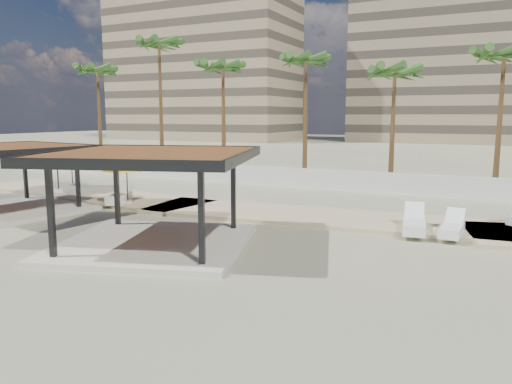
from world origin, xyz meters
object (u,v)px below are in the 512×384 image
(umbrella_a, at_px, (71,152))
(lounger_a, at_px, (119,197))
(pavilion_west, at_px, (6,173))
(lounger_c, at_px, (452,229))
(pavilion_central, at_px, (152,190))
(lounger_b, at_px, (414,225))

(umbrella_a, relative_size, lounger_a, 1.10)
(pavilion_west, xyz_separation_m, lounger_c, (19.18, 3.87, -1.50))
(lounger_c, bearing_deg, pavilion_central, 123.79)
(pavilion_west, bearing_deg, lounger_b, 20.95)
(pavilion_central, bearing_deg, lounger_b, 18.44)
(lounger_a, height_order, lounger_b, lounger_b)
(pavilion_west, distance_m, lounger_c, 19.63)
(pavilion_central, distance_m, lounger_a, 8.88)
(lounger_c, bearing_deg, lounger_b, 91.86)
(pavilion_west, height_order, lounger_a, pavilion_west)
(umbrella_a, relative_size, lounger_b, 1.10)
(pavilion_central, xyz_separation_m, lounger_a, (-6.59, 5.73, -1.59))
(umbrella_a, bearing_deg, lounger_b, -8.94)
(pavilion_central, bearing_deg, umbrella_a, 128.26)
(umbrella_a, distance_m, lounger_c, 22.94)
(pavilion_central, distance_m, pavilion_west, 10.09)
(pavilion_central, distance_m, umbrella_a, 16.14)
(pavilion_central, bearing_deg, lounger_c, 14.21)
(pavilion_central, relative_size, pavilion_west, 1.17)
(pavilion_central, relative_size, lounger_a, 3.27)
(pavilion_central, relative_size, lounger_c, 3.76)
(umbrella_a, xyz_separation_m, lounger_c, (22.62, -3.35, -1.89))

